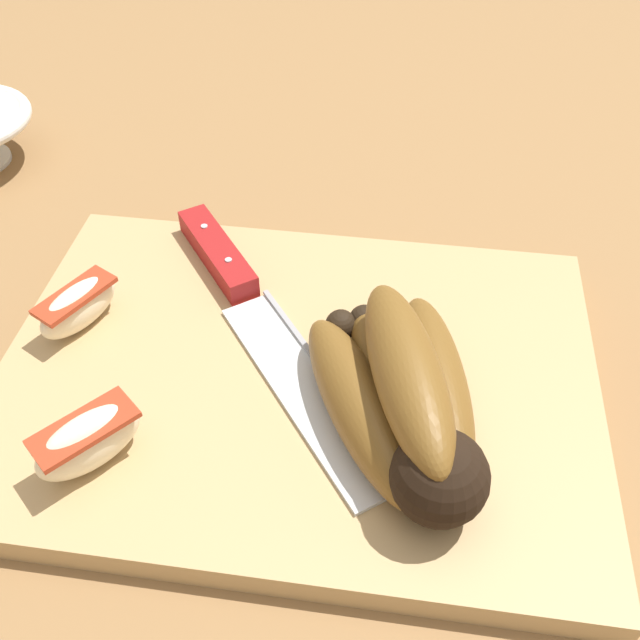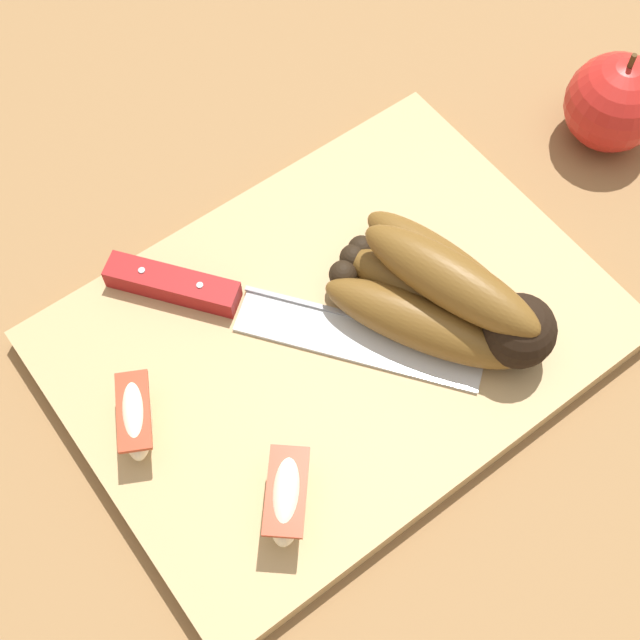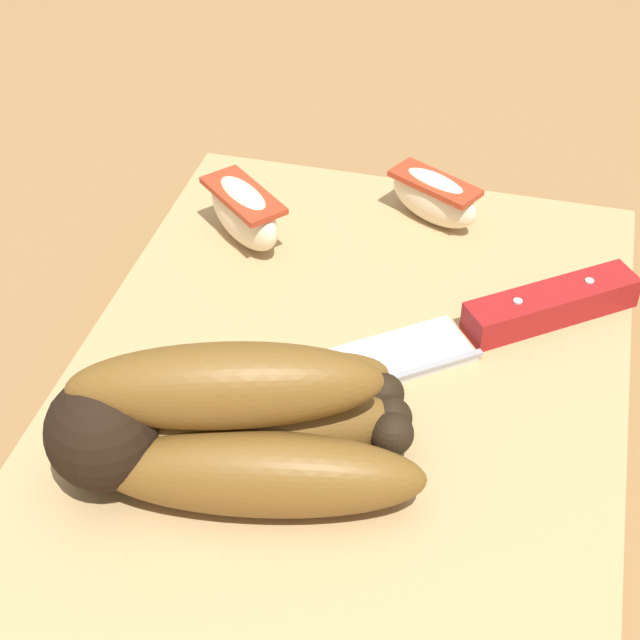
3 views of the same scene
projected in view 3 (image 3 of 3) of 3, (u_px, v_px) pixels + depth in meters
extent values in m
plane|color=olive|center=(301.00, 428.00, 0.52)|extent=(6.00, 6.00, 0.00)
cube|color=tan|center=(344.00, 393.00, 0.52)|extent=(0.39, 0.28, 0.02)
sphere|color=black|center=(104.00, 432.00, 0.45)|extent=(0.05, 0.05, 0.05)
ellipsoid|color=brown|center=(250.00, 472.00, 0.44)|extent=(0.07, 0.15, 0.04)
sphere|color=black|center=(392.00, 434.00, 0.46)|extent=(0.02, 0.02, 0.02)
ellipsoid|color=brown|center=(245.00, 434.00, 0.46)|extent=(0.09, 0.15, 0.04)
sphere|color=black|center=(390.00, 418.00, 0.47)|extent=(0.02, 0.02, 0.02)
ellipsoid|color=brown|center=(241.00, 399.00, 0.48)|extent=(0.10, 0.15, 0.04)
sphere|color=black|center=(383.00, 394.00, 0.48)|extent=(0.02, 0.02, 0.02)
ellipsoid|color=brown|center=(225.00, 386.00, 0.44)|extent=(0.08, 0.14, 0.04)
cube|color=silver|center=(313.00, 384.00, 0.51)|extent=(0.14, 0.17, 0.00)
cube|color=#99999E|center=(325.00, 400.00, 0.50)|extent=(0.11, 0.14, 0.00)
cube|color=maroon|center=(551.00, 304.00, 0.55)|extent=(0.08, 0.09, 0.02)
cylinder|color=#B2B2B7|center=(589.00, 281.00, 0.55)|extent=(0.01, 0.01, 0.00)
cylinder|color=#B2B2B7|center=(518.00, 301.00, 0.54)|extent=(0.01, 0.01, 0.00)
ellipsoid|color=#F4E5C1|center=(244.00, 213.00, 0.60)|extent=(0.06, 0.06, 0.04)
cube|color=#B2381E|center=(243.00, 195.00, 0.59)|extent=(0.06, 0.06, 0.00)
ellipsoid|color=#F4E5C1|center=(434.00, 198.00, 0.61)|extent=(0.05, 0.06, 0.03)
cube|color=#B2381E|center=(435.00, 183.00, 0.61)|extent=(0.05, 0.06, 0.00)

